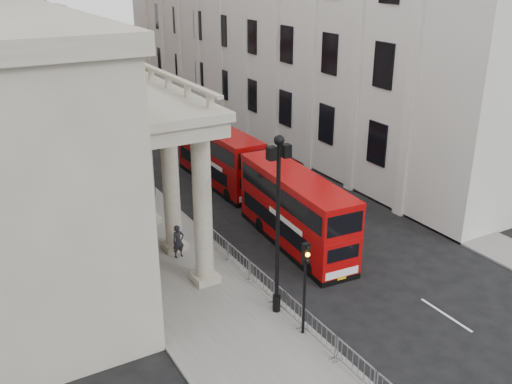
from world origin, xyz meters
TOP-DOWN VIEW (x-y plane):
  - ground at (0.00, 0.00)m, footprint 260.00×260.00m
  - sidewalk_west at (-3.00, 30.00)m, footprint 6.00×140.00m
  - sidewalk_east at (13.50, 30.00)m, footprint 3.00×140.00m
  - kerb at (-0.05, 30.00)m, footprint 0.20×140.00m
  - lamp_post_south at (-0.60, 4.00)m, footprint 1.05×0.44m
  - lamp_post_mid at (-0.60, 20.00)m, footprint 1.05×0.44m
  - lamp_post_north at (-0.60, 36.00)m, footprint 1.05×0.44m
  - traffic_light at (-0.50, 1.98)m, footprint 0.28×0.33m
  - crowd_barriers at (-0.35, 2.23)m, footprint 0.50×18.75m
  - bus_near at (3.91, 9.32)m, footprint 3.01×9.75m
  - bus_far at (4.50, 20.04)m, footprint 2.35×9.43m
  - pedestrian_a at (-2.46, 10.97)m, footprint 0.70×0.48m
  - pedestrian_b at (-3.27, 14.64)m, footprint 1.04×0.90m
  - pedestrian_c at (-2.94, 16.56)m, footprint 1.03×0.77m

SIDE VIEW (x-z plane):
  - ground at x=0.00m, z-range 0.00..0.00m
  - sidewalk_west at x=-3.00m, z-range 0.00..0.12m
  - sidewalk_east at x=13.50m, z-range 0.00..0.12m
  - kerb at x=-0.05m, z-range 0.00..0.14m
  - crowd_barriers at x=-0.35m, z-range 0.12..1.22m
  - pedestrian_b at x=-3.27m, z-range 0.12..1.94m
  - pedestrian_a at x=-2.46m, z-range 0.12..1.95m
  - pedestrian_c at x=-2.94m, z-range 0.12..2.02m
  - bus_far at x=4.50m, z-range 0.09..4.16m
  - bus_near at x=3.91m, z-range 0.09..4.24m
  - traffic_light at x=-0.50m, z-range 0.96..5.26m
  - lamp_post_south at x=-0.60m, z-range 0.75..9.07m
  - lamp_post_mid at x=-0.60m, z-range 0.75..9.07m
  - lamp_post_north at x=-0.60m, z-range 0.75..9.07m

